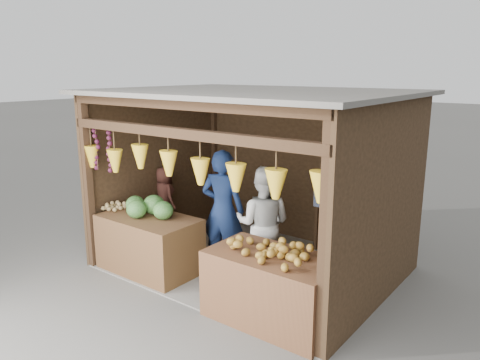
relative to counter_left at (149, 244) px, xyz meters
The scene contains 12 objects.
ground 1.58m from the counter_left, 43.20° to the left, with size 80.00×80.00×0.00m, color #514F49.
stall_structure 1.92m from the counter_left, 42.88° to the left, with size 4.30×3.30×2.66m.
back_shelf 3.20m from the counter_left, 47.13° to the left, with size 1.25×0.32×1.32m.
counter_left is the anchor object (origin of this frame).
counter_right 2.23m from the counter_left, ahead, with size 1.55×0.85×0.83m, color #502E1A.
stool 1.31m from the counter_left, 125.81° to the left, with size 0.31×0.31×0.29m, color black.
man_standing 1.20m from the counter_left, 43.66° to the left, with size 0.66×0.44×1.82m, color #14244D.
woman_standing 1.74m from the counter_left, 28.07° to the left, with size 0.80×0.63×1.65m, color silver.
vendor_seated 1.33m from the counter_left, 125.81° to the left, with size 0.50×0.33×1.03m, color #512820.
melon_pile 0.59m from the counter_left, 164.05° to the left, with size 1.00×0.50×0.32m, color #124613, non-canonical shape.
tanfruit_pile 0.84m from the counter_left, behind, with size 0.34×0.40×0.13m, color olive, non-canonical shape.
mango_pile 2.37m from the counter_left, ahead, with size 1.40×0.64×0.22m, color #B44318, non-canonical shape.
Camera 1 is at (3.90, -5.40, 2.94)m, focal length 35.00 mm.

